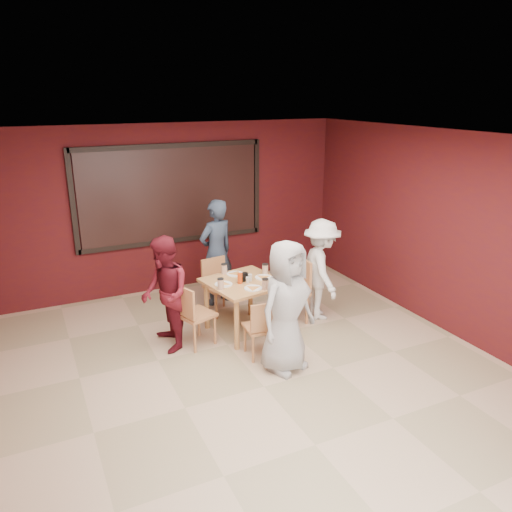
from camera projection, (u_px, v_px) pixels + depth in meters
name	position (u px, v px, depth m)	size (l,w,h in m)	color
floor	(264.00, 387.00, 5.81)	(7.00, 7.00, 0.00)	tan
window_blinds	(172.00, 194.00, 8.25)	(3.00, 0.02, 1.50)	black
dining_table	(244.00, 287.00, 6.96)	(1.12, 1.12, 0.91)	#B38949
chair_front	(262.00, 326.00, 6.31)	(0.42, 0.42, 0.80)	#BF714A
chair_back	(217.00, 282.00, 7.66)	(0.47, 0.47, 0.85)	#BF714A
chair_left	(192.00, 312.00, 6.59)	(0.54, 0.54, 0.88)	#BF714A
chair_right	(295.00, 286.00, 7.34)	(0.49, 0.49, 0.96)	#BF714A
diner_front	(286.00, 307.00, 5.95)	(0.81, 0.52, 1.65)	#A3A3A3
diner_back	(216.00, 252.00, 7.88)	(0.62, 0.41, 1.70)	#2D3C51
diner_left	(165.00, 294.00, 6.47)	(0.75, 0.58, 1.54)	maroon
diner_right	(321.00, 270.00, 7.39)	(0.98, 0.56, 1.52)	white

